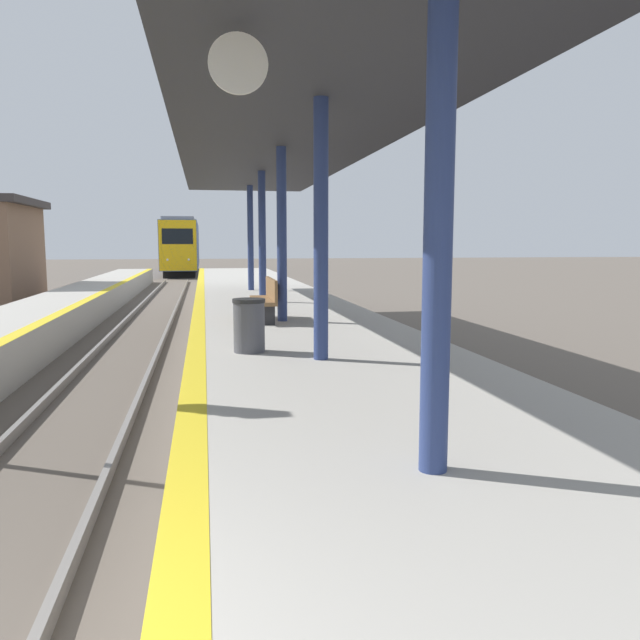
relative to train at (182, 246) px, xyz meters
The scene contains 4 objects.
train is the anchor object (origin of this frame).
station_canopy 41.46m from the train, 85.22° to the right, with size 4.32×22.74×3.89m.
trash_bin 45.07m from the train, 86.86° to the right, with size 0.51×0.51×0.83m.
bench 41.25m from the train, 85.67° to the right, with size 0.44×1.86×0.92m.
Camera 1 is at (1.80, -2.00, 2.58)m, focal length 35.00 mm.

